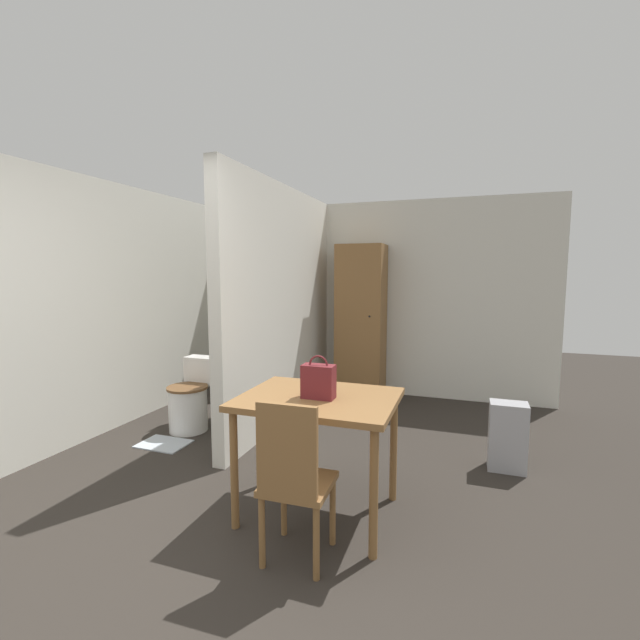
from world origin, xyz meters
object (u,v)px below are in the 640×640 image
object	(u,v)px
wooden_cabinet	(361,322)
handbag	(318,381)
space_heater	(508,436)
dining_table	(319,411)
toilet	(191,400)
wooden_chair	(294,478)

from	to	relation	value
wooden_cabinet	handbag	bearing A→B (deg)	-81.82
space_heater	dining_table	bearing A→B (deg)	-138.55
dining_table	space_heater	size ratio (longest dim) A/B	1.79
wooden_cabinet	space_heater	xyz separation A→B (m)	(1.62, -1.63, -0.69)
toilet	handbag	size ratio (longest dim) A/B	2.55
dining_table	space_heater	world-z (taller)	dining_table
toilet	wooden_cabinet	distance (m)	2.28
wooden_chair	handbag	distance (m)	0.63
handbag	wooden_chair	bearing A→B (deg)	-86.88
handbag	wooden_cabinet	world-z (taller)	wooden_cabinet
wooden_chair	space_heater	world-z (taller)	wooden_chair
toilet	space_heater	size ratio (longest dim) A/B	1.28
wooden_chair	dining_table	bearing A→B (deg)	92.81
dining_table	space_heater	distance (m)	1.70
dining_table	space_heater	bearing A→B (deg)	41.45
space_heater	wooden_cabinet	bearing A→B (deg)	134.78
dining_table	wooden_cabinet	size ratio (longest dim) A/B	0.51
wooden_chair	handbag	xyz separation A→B (m)	(-0.03, 0.47, 0.42)
handbag	space_heater	world-z (taller)	handbag
handbag	space_heater	distance (m)	1.78
dining_table	wooden_chair	size ratio (longest dim) A/B	1.07
handbag	wooden_cabinet	xyz separation A→B (m)	(-0.40, 2.77, 0.06)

